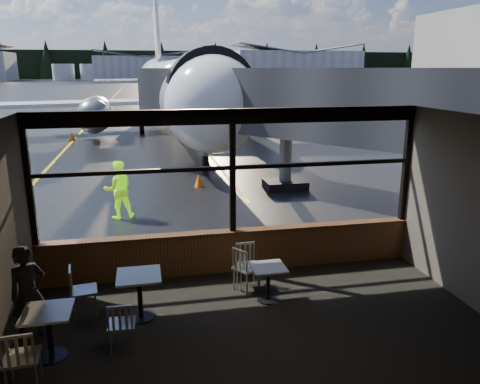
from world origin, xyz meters
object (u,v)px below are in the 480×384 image
object	(u,v)px
chair_mid_s	(122,324)
passenger	(28,293)
cafe_table_near	(268,283)
cone_wing	(72,136)
chair_near_n	(248,266)
ground_crew	(118,190)
chair_mid_w	(84,291)
airliner	(174,50)
jet_bridge	(308,127)
chair_left_s	(22,358)
cafe_table_left	(50,334)
cafe_table_mid	(140,296)
chair_near_w	(247,268)
cone_nose	(199,180)

from	to	relation	value
chair_mid_s	passenger	size ratio (longest dim) A/B	0.54
cafe_table_near	cone_wing	world-z (taller)	cafe_table_near
chair_near_n	ground_crew	bearing A→B (deg)	-64.19
chair_mid_w	airliner	bearing A→B (deg)	164.58
airliner	jet_bridge	bearing A→B (deg)	-81.23
chair_left_s	cone_wing	size ratio (longest dim) A/B	1.75
cafe_table_left	airliner	bearing A→B (deg)	81.42
jet_bridge	chair_near_n	distance (m)	7.48
chair_left_s	ground_crew	xyz separation A→B (m)	(0.97, 7.63, 0.37)
passenger	cone_wing	size ratio (longest dim) A/B	2.89
cafe_table_mid	chair_near_w	xyz separation A→B (m)	(2.07, 0.68, 0.04)
chair_mid_w	chair_near_n	bearing A→B (deg)	91.55
cafe_table_left	cone_wing	distance (m)	23.41
cafe_table_mid	cafe_table_left	world-z (taller)	cafe_table_mid
cafe_table_left	ground_crew	world-z (taller)	ground_crew
airliner	cafe_table_near	bearing A→B (deg)	-91.96
cafe_table_near	cafe_table_left	xyz separation A→B (m)	(-3.71, -1.08, 0.04)
chair_near_n	passenger	distance (m)	4.00
jet_bridge	chair_mid_s	bearing A→B (deg)	-126.00
cafe_table_left	chair_mid_w	distance (m)	1.28
chair_mid_s	passenger	world-z (taller)	passenger
chair_near_w	cone_wing	size ratio (longest dim) A/B	1.67
cafe_table_near	airliner	bearing A→B (deg)	89.89
chair_mid_s	chair_left_s	size ratio (longest dim) A/B	0.89
cafe_table_near	chair_mid_s	distance (m)	2.86
airliner	cafe_table_mid	size ratio (longest dim) A/B	42.68
chair_near_w	chair_left_s	bearing A→B (deg)	-91.36
cafe_table_mid	chair_near_n	xyz separation A→B (m)	(2.11, 0.79, 0.04)
chair_near_n	ground_crew	size ratio (longest dim) A/B	0.53
cafe_table_near	ground_crew	world-z (taller)	ground_crew
ground_crew	passenger	bearing A→B (deg)	68.38
airliner	ground_crew	size ratio (longest dim) A/B	20.78
airliner	chair_mid_s	xyz separation A→B (m)	(-2.69, -24.88, -4.98)
cafe_table_mid	chair_near_n	distance (m)	2.25
cafe_table_near	ground_crew	bearing A→B (deg)	116.84
chair_left_s	passenger	distance (m)	1.38
cone_wing	airliner	bearing A→B (deg)	14.12
jet_bridge	cafe_table_left	size ratio (longest dim) A/B	14.02
chair_near_w	cone_wing	bearing A→B (deg)	162.17
cafe_table_left	passenger	world-z (taller)	passenger
chair_mid_w	chair_left_s	size ratio (longest dim) A/B	0.97
cone_nose	cafe_table_mid	bearing A→B (deg)	-103.01
airliner	chair_mid_w	size ratio (longest dim) A/B	37.91
airliner	chair_left_s	world-z (taller)	airliner
chair_near_w	airliner	bearing A→B (deg)	145.47
cafe_table_near	chair_mid_s	world-z (taller)	chair_mid_s
jet_bridge	chair_near_n	size ratio (longest dim) A/B	12.20
chair_near_n	cone_nose	size ratio (longest dim) A/B	1.91
cone_wing	cone_nose	bearing A→B (deg)	-64.50
cafe_table_mid	chair_left_s	bearing A→B (deg)	-134.06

